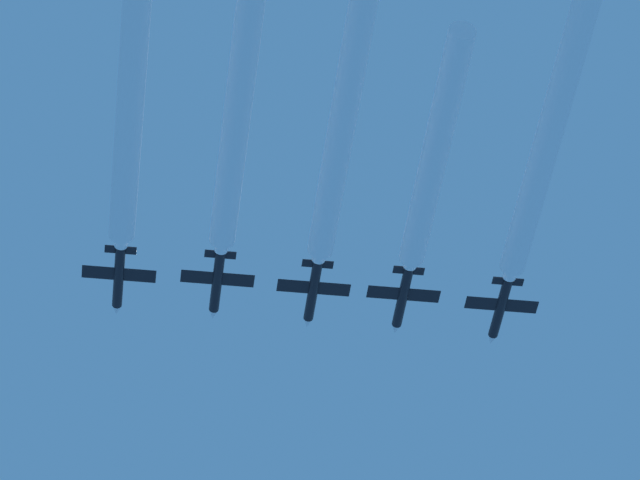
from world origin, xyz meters
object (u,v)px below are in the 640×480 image
at_px(jet_far_right, 500,309).
at_px(jet_inner_left, 217,283).
at_px(jet_inner_right, 402,298).
at_px(jet_far_left, 119,278).
at_px(jet_center, 313,292).

bearing_deg(jet_far_right, jet_inner_left, -179.78).
distance_m(jet_inner_left, jet_inner_right, 21.24).
bearing_deg(jet_far_left, jet_far_right, -0.03).
bearing_deg(jet_inner_right, jet_inner_left, -179.24).
height_order(jet_far_left, jet_inner_right, jet_inner_right).
relative_size(jet_far_left, jet_inner_right, 1.00).
bearing_deg(jet_inner_left, jet_far_left, 179.23).
bearing_deg(jet_inner_right, jet_far_left, -179.76).
bearing_deg(jet_inner_right, jet_far_right, -0.81).
distance_m(jet_inner_right, jet_far_right, 11.27).
distance_m(jet_far_left, jet_center, 22.04).
distance_m(jet_inner_left, jet_far_right, 32.49).
bearing_deg(jet_inner_left, jet_inner_right, 0.76).
relative_size(jet_center, jet_far_right, 1.00).
xyz_separation_m(jet_inner_left, jet_inner_right, (21.24, 0.28, 0.07)).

